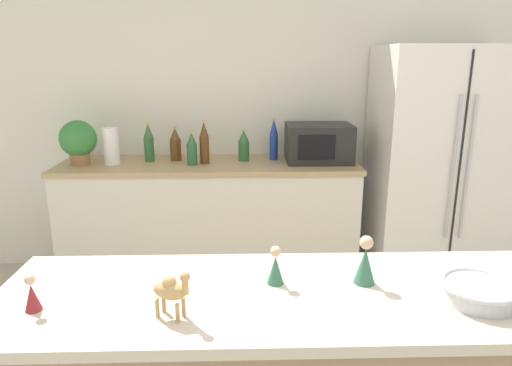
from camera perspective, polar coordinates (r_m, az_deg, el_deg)
The scene contains 17 objects.
wall_back at distance 3.69m, azimuth 2.45°, elevation 8.87°, with size 8.00×0.06×2.55m.
back_counter at distance 3.55m, azimuth -5.72°, elevation -4.82°, with size 2.21×0.63×0.94m.
refrigerator at distance 3.66m, azimuth 21.70°, elevation 1.62°, with size 0.94×0.71×1.78m.
potted_plant at distance 3.53m, azimuth -21.34°, elevation 4.99°, with size 0.26×0.26×0.32m.
paper_towel_roll at distance 3.48m, azimuth -17.65°, elevation 4.43°, with size 0.11×0.11×0.27m.
microwave at distance 3.44m, azimuth 7.82°, elevation 5.00°, with size 0.48×0.37×0.28m.
back_bottle_0 at distance 3.33m, azimuth -8.02°, elevation 4.22°, with size 0.07×0.07×0.25m.
back_bottle_1 at distance 3.44m, azimuth -1.55°, elevation 4.67°, with size 0.08×0.08×0.24m.
back_bottle_2 at distance 3.50m, azimuth -13.25°, elevation 4.91°, with size 0.07×0.07×0.29m.
back_bottle_3 at distance 3.36m, azimuth -6.49°, elevation 4.99°, with size 0.07×0.07×0.32m.
back_bottle_4 at distance 3.50m, azimuth -10.04°, elevation 4.76°, with size 0.08×0.08×0.26m.
back_bottle_5 at distance 3.47m, azimuth 2.23°, elevation 5.42°, with size 0.06×0.06×0.32m.
fruit_bowl at distance 1.58m, azimuth 26.13°, elevation -11.99°, with size 0.23×0.23×0.06m.
camel_figurine at distance 1.34m, azimuth -10.57°, elevation -12.94°, with size 0.12×0.09×0.15m.
wise_man_figurine_blue at distance 1.56m, azimuth 13.47°, elevation -9.69°, with size 0.07×0.07×0.17m.
wise_man_figurine_crimson at distance 1.52m, azimuth 2.45°, elevation -10.52°, with size 0.06×0.06×0.13m.
wise_man_figurine_purple at distance 1.52m, azimuth -26.22°, elevation -12.47°, with size 0.05×0.05×0.11m.
Camera 1 is at (-0.26, -0.92, 1.69)m, focal length 32.00 mm.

